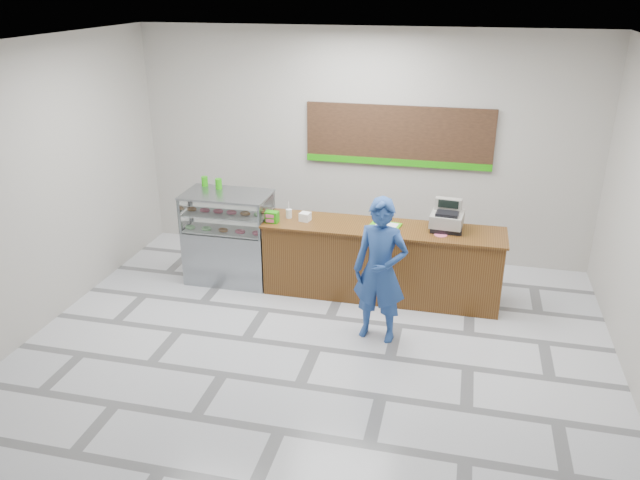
% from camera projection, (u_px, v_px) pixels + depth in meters
% --- Properties ---
extents(floor, '(7.00, 7.00, 0.00)m').
position_uv_depth(floor, '(316.00, 348.00, 7.50)').
color(floor, silver).
rests_on(floor, ground).
extents(back_wall, '(7.00, 0.00, 7.00)m').
position_uv_depth(back_wall, '(362.00, 146.00, 9.52)').
color(back_wall, '#B4AFA5').
rests_on(back_wall, floor).
extents(ceiling, '(7.00, 7.00, 0.00)m').
position_uv_depth(ceiling, '(315.00, 45.00, 6.15)').
color(ceiling, silver).
rests_on(ceiling, back_wall).
extents(sales_counter, '(3.26, 0.76, 1.03)m').
position_uv_depth(sales_counter, '(381.00, 261.00, 8.57)').
color(sales_counter, brown).
rests_on(sales_counter, floor).
extents(display_case, '(1.22, 0.72, 1.33)m').
position_uv_depth(display_case, '(229.00, 237.00, 8.98)').
color(display_case, gray).
rests_on(display_case, floor).
extents(menu_board, '(2.80, 0.06, 0.90)m').
position_uv_depth(menu_board, '(398.00, 137.00, 9.29)').
color(menu_board, black).
rests_on(menu_board, back_wall).
extents(cash_register, '(0.45, 0.47, 0.39)m').
position_uv_depth(cash_register, '(447.00, 219.00, 8.25)').
color(cash_register, black).
rests_on(cash_register, sales_counter).
extents(card_terminal, '(0.13, 0.19, 0.04)m').
position_uv_depth(card_terminal, '(445.00, 229.00, 8.23)').
color(card_terminal, black).
rests_on(card_terminal, sales_counter).
extents(serving_tray, '(0.44, 0.35, 0.02)m').
position_uv_depth(serving_tray, '(385.00, 225.00, 8.39)').
color(serving_tray, '#48CE11').
rests_on(serving_tray, sales_counter).
extents(napkin_box, '(0.16, 0.16, 0.12)m').
position_uv_depth(napkin_box, '(305.00, 217.00, 8.56)').
color(napkin_box, white).
rests_on(napkin_box, sales_counter).
extents(straw_cup, '(0.08, 0.08, 0.13)m').
position_uv_depth(straw_cup, '(289.00, 214.00, 8.67)').
color(straw_cup, silver).
rests_on(straw_cup, sales_counter).
extents(promo_box, '(0.18, 0.13, 0.15)m').
position_uv_depth(promo_box, '(272.00, 217.00, 8.50)').
color(promo_box, '#239B0B').
rests_on(promo_box, sales_counter).
extents(donut_decal, '(0.17, 0.17, 0.00)m').
position_uv_depth(donut_decal, '(441.00, 235.00, 8.10)').
color(donut_decal, '#E25877').
rests_on(donut_decal, sales_counter).
extents(green_cup_left, '(0.09, 0.09, 0.14)m').
position_uv_depth(green_cup_left, '(205.00, 181.00, 9.03)').
color(green_cup_left, '#239B0B').
rests_on(green_cup_left, display_case).
extents(green_cup_right, '(0.09, 0.09, 0.15)m').
position_uv_depth(green_cup_right, '(219.00, 184.00, 8.91)').
color(green_cup_right, '#239B0B').
rests_on(green_cup_right, display_case).
extents(customer, '(0.71, 0.52, 1.80)m').
position_uv_depth(customer, '(380.00, 271.00, 7.41)').
color(customer, navy).
rests_on(customer, floor).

